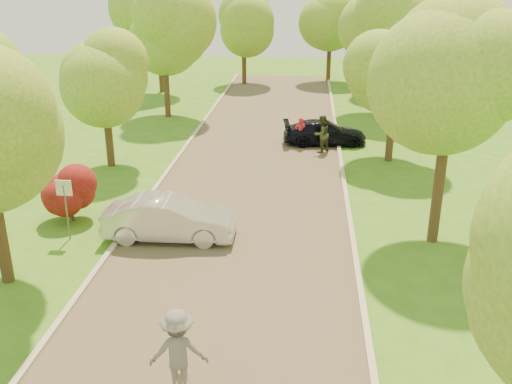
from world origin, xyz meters
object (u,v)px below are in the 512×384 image
(dark_sedan, at_px, (325,132))
(person_olive, at_px, (321,134))
(silver_sedan, at_px, (169,219))
(person_striped, at_px, (300,133))
(street_sign, at_px, (65,197))
(skateboarder, at_px, (178,351))

(dark_sedan, distance_m, person_olive, 1.55)
(person_olive, bearing_deg, silver_sedan, 19.49)
(dark_sedan, height_order, person_striped, person_striped)
(street_sign, xyz_separation_m, person_striped, (7.80, 11.89, -0.76))
(dark_sedan, bearing_deg, person_olive, 166.13)
(silver_sedan, bearing_deg, person_striped, -21.72)
(street_sign, xyz_separation_m, person_olive, (8.89, 11.13, -0.60))
(person_striped, bearing_deg, silver_sedan, 56.53)
(silver_sedan, distance_m, dark_sedan, 13.51)
(street_sign, height_order, dark_sedan, street_sign)
(dark_sedan, bearing_deg, street_sign, 138.21)
(silver_sedan, height_order, person_striped, person_striped)
(dark_sedan, relative_size, skateboarder, 2.25)
(skateboarder, height_order, person_olive, skateboarder)
(skateboarder, distance_m, person_striped, 19.41)
(street_sign, distance_m, person_striped, 14.24)
(person_striped, bearing_deg, street_sign, 43.68)
(skateboarder, xyz_separation_m, person_striped, (2.26, 19.27, -0.31))
(street_sign, xyz_separation_m, dark_sedan, (9.10, 12.63, -0.92))
(street_sign, height_order, person_striped, street_sign)
(silver_sedan, height_order, skateboarder, skateboarder)
(skateboarder, bearing_deg, street_sign, -62.93)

